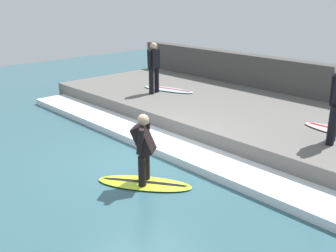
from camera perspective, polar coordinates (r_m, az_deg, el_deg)
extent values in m
plane|color=#335B66|center=(8.56, -3.77, -5.58)|extent=(28.00, 28.00, 0.00)
cube|color=#66635E|center=(11.07, 11.36, 1.23)|extent=(4.40, 12.97, 0.51)
cube|color=#474442|center=(12.96, 17.91, 5.63)|extent=(0.50, 13.62, 1.55)
cube|color=silver|center=(9.16, 1.25, -3.26)|extent=(1.03, 12.32, 0.17)
ellipsoid|color=#BFE02D|center=(7.69, -3.44, -8.29)|extent=(1.55, 1.87, 0.06)
ellipsoid|color=black|center=(7.67, -3.44, -8.07)|extent=(1.07, 1.46, 0.01)
cylinder|color=black|center=(7.67, -3.21, -5.64)|extent=(0.15, 0.15, 0.59)
cylinder|color=black|center=(7.42, -3.78, -6.53)|extent=(0.15, 0.15, 0.59)
cube|color=black|center=(7.32, -3.58, -1.95)|extent=(0.54, 0.56, 0.61)
sphere|color=tan|center=(7.20, -3.64, 0.89)|extent=(0.22, 0.22, 0.22)
cylinder|color=black|center=(7.50, -3.16, -1.15)|extent=(0.11, 0.20, 0.51)
cylinder|color=black|center=(7.12, -4.03, -2.29)|extent=(0.11, 0.20, 0.51)
cylinder|color=black|center=(9.05, 22.94, 0.60)|extent=(0.16, 0.16, 0.85)
cylinder|color=black|center=(8.76, 22.71, 0.05)|extent=(0.16, 0.16, 0.85)
cylinder|color=black|center=(12.52, -1.67, 6.71)|extent=(0.15, 0.15, 0.80)
cylinder|color=black|center=(12.29, -2.43, 6.47)|extent=(0.15, 0.15, 0.80)
cube|color=black|center=(12.28, -2.08, 9.73)|extent=(0.42, 0.32, 0.58)
sphere|color=tan|center=(12.23, -2.10, 11.52)|extent=(0.22, 0.22, 0.22)
cylinder|color=black|center=(12.45, -1.51, 10.02)|extent=(0.11, 0.11, 0.51)
cylinder|color=black|center=(12.10, -2.67, 9.75)|extent=(0.11, 0.11, 0.51)
ellipsoid|color=silver|center=(12.84, 0.04, 5.34)|extent=(0.99, 1.89, 0.06)
ellipsoid|color=#B21E1E|center=(12.83, 0.04, 5.48)|extent=(0.55, 1.64, 0.01)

